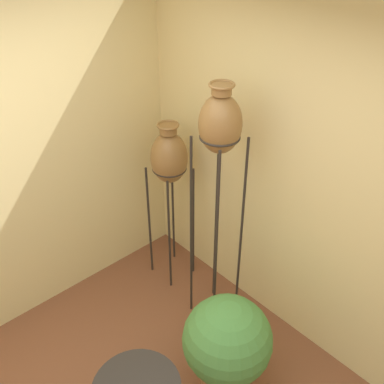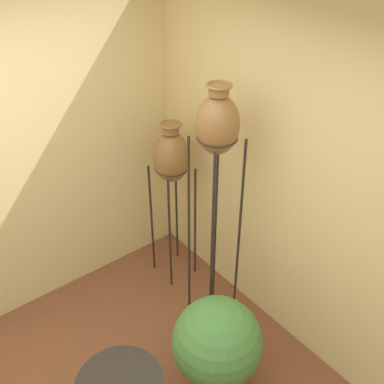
{
  "view_description": "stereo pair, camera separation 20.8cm",
  "coord_description": "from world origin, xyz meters",
  "views": [
    {
      "loc": [
        -0.61,
        -1.24,
        3.01
      ],
      "look_at": [
        1.36,
        0.91,
        1.06
      ],
      "focal_mm": 42.0,
      "sensor_mm": 36.0,
      "label": 1
    },
    {
      "loc": [
        -0.45,
        -1.37,
        3.01
      ],
      "look_at": [
        1.36,
        0.91,
        1.06
      ],
      "focal_mm": 42.0,
      "sensor_mm": 36.0,
      "label": 2
    }
  ],
  "objects": [
    {
      "name": "vase_stand_tall",
      "position": [
        1.33,
        0.61,
        1.7
      ],
      "size": [
        0.29,
        0.29,
        2.03
      ],
      "color": "#28231E",
      "rests_on": "ground_plane"
    },
    {
      "name": "potted_plant",
      "position": [
        0.89,
        0.05,
        0.45
      ],
      "size": [
        0.62,
        0.62,
        0.81
      ],
      "color": "olive",
      "rests_on": "ground_plane"
    },
    {
      "name": "wall_right",
      "position": [
        1.71,
        0.0,
        1.35
      ],
      "size": [
        0.06,
        7.36,
        2.7
      ],
      "color": "beige",
      "rests_on": "ground_plane"
    },
    {
      "name": "vase_stand_medium",
      "position": [
        1.38,
        1.22,
        1.21
      ],
      "size": [
        0.3,
        0.3,
        1.53
      ],
      "color": "#28231E",
      "rests_on": "ground_plane"
    }
  ]
}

